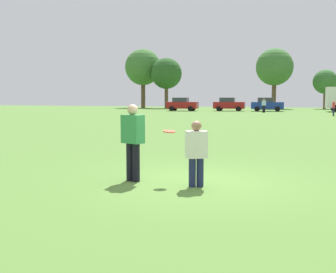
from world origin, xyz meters
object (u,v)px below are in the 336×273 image
(player_defender, at_px, (196,150))
(frisbee, at_px, (169,131))
(parked_car_mid_left, at_px, (229,104))
(bystander_field_marshal, at_px, (264,105))
(parked_car_near_left, at_px, (182,104))
(bystander_far_jogger, at_px, (334,107))
(traffic_cone, at_px, (201,135))
(player_thrower, at_px, (133,138))
(parked_car_center, at_px, (267,104))

(player_defender, distance_m, frisbee, 0.80)
(frisbee, relative_size, parked_car_mid_left, 0.06)
(bystander_field_marshal, bearing_deg, parked_car_near_left, 169.23)
(parked_car_mid_left, height_order, bystander_far_jogger, parked_car_mid_left)
(player_defender, xyz_separation_m, traffic_cone, (-2.29, 9.39, -0.54))
(frisbee, bearing_deg, bystander_far_jogger, 82.04)
(frisbee, bearing_deg, player_thrower, -172.95)
(parked_car_center, height_order, bystander_field_marshal, parked_car_center)
(parked_car_center, bearing_deg, bystander_far_jogger, -56.72)
(parked_car_mid_left, bearing_deg, bystander_far_jogger, -42.43)
(player_thrower, bearing_deg, parked_car_near_left, 105.47)
(parked_car_center, relative_size, bystander_field_marshal, 2.58)
(frisbee, xyz_separation_m, traffic_cone, (-1.61, 9.16, -0.90))
(player_thrower, distance_m, parked_car_near_left, 48.53)
(bystander_far_jogger, bearing_deg, parked_car_near_left, 152.42)
(parked_car_near_left, bearing_deg, player_thrower, -74.53)
(parked_car_center, bearing_deg, bystander_field_marshal, -90.17)
(traffic_cone, height_order, bystander_field_marshal, bystander_field_marshal)
(player_thrower, bearing_deg, frisbee, 7.05)
(traffic_cone, bearing_deg, frisbee, -80.01)
(bystander_field_marshal, bearing_deg, parked_car_center, 89.83)
(player_defender, distance_m, parked_car_near_left, 49.08)
(bystander_far_jogger, height_order, bystander_field_marshal, bystander_field_marshal)
(player_thrower, distance_m, frisbee, 0.84)
(player_defender, xyz_separation_m, bystander_far_jogger, (4.47, 37.03, 0.11))
(player_defender, height_order, parked_car_center, parked_car_center)
(player_defender, xyz_separation_m, frisbee, (-0.68, 0.23, 0.36))
(parked_car_mid_left, bearing_deg, parked_car_near_left, -163.52)
(traffic_cone, height_order, parked_car_near_left, parked_car_near_left)
(player_defender, xyz_separation_m, bystander_field_marshal, (-3.22, 44.77, 0.18))
(parked_car_center, relative_size, bystander_far_jogger, 2.77)
(frisbee, bearing_deg, traffic_cone, 99.99)
(bystander_far_jogger, distance_m, bystander_field_marshal, 10.91)
(player_thrower, xyz_separation_m, parked_car_mid_left, (-6.82, 48.59, -0.05))
(traffic_cone, bearing_deg, player_defender, -76.30)
(frisbee, height_order, bystander_far_jogger, bystander_far_jogger)
(parked_car_center, bearing_deg, parked_car_near_left, -170.78)
(parked_car_center, bearing_deg, player_defender, -86.23)
(player_thrower, bearing_deg, player_defender, -4.98)
(frisbee, bearing_deg, parked_car_mid_left, 98.96)
(player_thrower, relative_size, player_defender, 1.24)
(bystander_field_marshal, bearing_deg, traffic_cone, -88.49)
(frisbee, xyz_separation_m, parked_car_center, (-2.53, 48.50, -0.21))
(player_thrower, relative_size, frisbee, 6.31)
(parked_car_mid_left, distance_m, parked_car_center, 5.11)
(parked_car_center, xyz_separation_m, bystander_field_marshal, (-0.01, -3.96, 0.02))
(parked_car_mid_left, xyz_separation_m, bystander_field_marshal, (5.10, -3.95, 0.02))
(player_defender, distance_m, bystander_far_jogger, 37.30)
(player_thrower, bearing_deg, traffic_cone, 94.90)
(player_thrower, xyz_separation_m, frisbee, (0.82, 0.10, 0.16))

